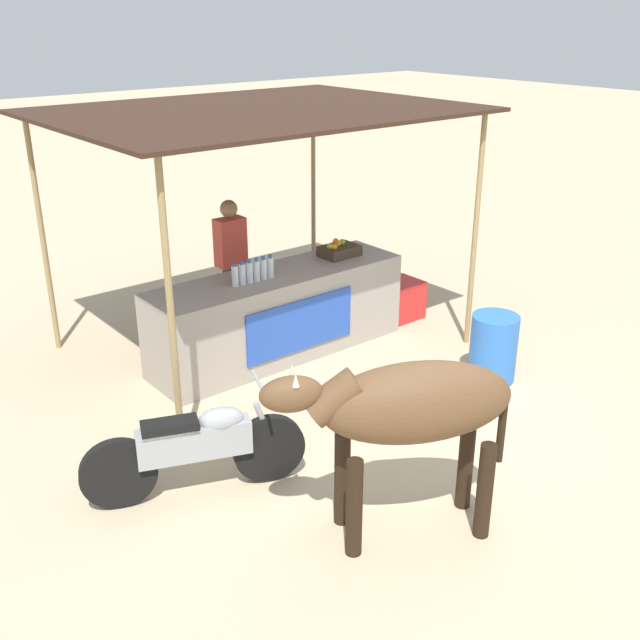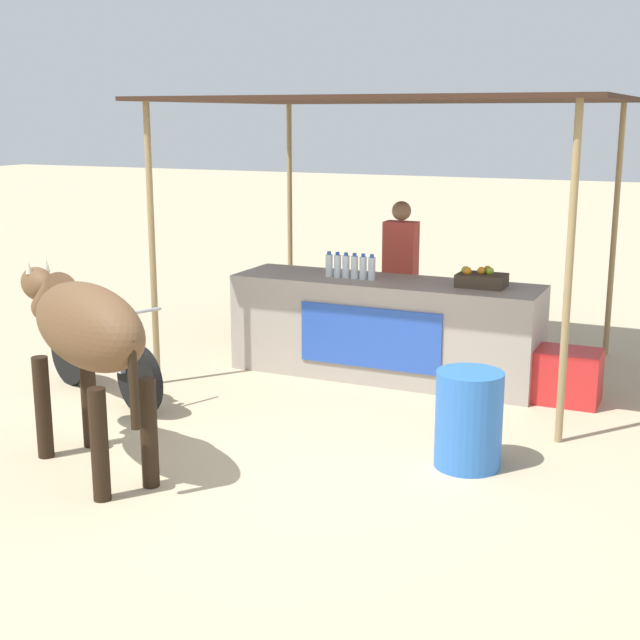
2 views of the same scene
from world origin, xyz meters
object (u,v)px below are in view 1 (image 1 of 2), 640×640
Objects in this scene: stall_counter at (279,314)px; cooler_box at (397,301)px; water_barrel at (493,348)px; motorcycle_parked at (198,446)px; fruit_crate at (339,250)px; vendor_behind_counter at (232,268)px; cow at (408,409)px.

stall_counter reaches higher than cooler_box.
cooler_box is (1.76, -0.10, -0.24)m from stall_counter.
motorcycle_parked reaches higher than water_barrel.
water_barrel is at bearing -3.30° from motorcycle_parked.
stall_counter is 1.08m from fruit_crate.
water_barrel is (1.37, -1.92, -0.12)m from stall_counter.
vendor_behind_counter is 2.15m from cooler_box.
cow is 1.76m from motorcycle_parked.
water_barrel is 2.82m from cow.
cow is at bearing -133.90° from cooler_box.
stall_counter is at bearing 70.18° from cow.
cooler_box is 0.35× the size of motorcycle_parked.
vendor_behind_counter reaches higher than cooler_box.
motorcycle_parked is (-3.82, -1.63, 0.19)m from cooler_box.
cooler_box is at bearing -3.15° from stall_counter.
motorcycle_parked is (-2.97, -1.78, -0.60)m from fruit_crate.
vendor_behind_counter is at bearing 51.95° from motorcycle_parked.
vendor_behind_counter reaches higher than fruit_crate.
cooler_box is 4.22m from cow.
cow is (-2.04, -3.14, 0.00)m from fruit_crate.
vendor_behind_counter reaches higher than motorcycle_parked.
fruit_crate is 0.27× the size of vendor_behind_counter.
water_barrel is (1.48, -2.67, -0.49)m from vendor_behind_counter.
stall_counter is 0.85m from vendor_behind_counter.
vendor_behind_counter is 0.97× the size of motorcycle_parked.
cow is at bearing -109.82° from stall_counter.
vendor_behind_counter is 0.93× the size of cow.
motorcycle_parked is at bearing -139.97° from stall_counter.
cow is (-1.11, -3.09, 0.55)m from stall_counter.
water_barrel is (0.44, -1.97, -0.67)m from fruit_crate.
cooler_box is (0.84, -0.15, -0.79)m from fruit_crate.
cooler_box is at bearing -10.23° from fruit_crate.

